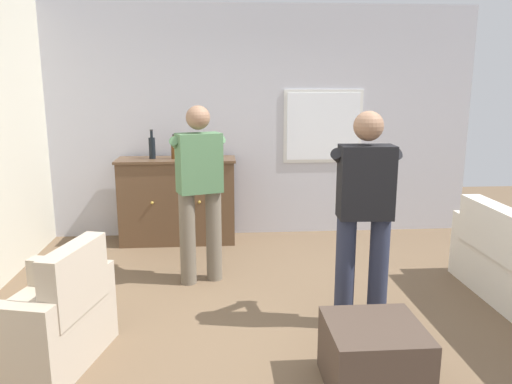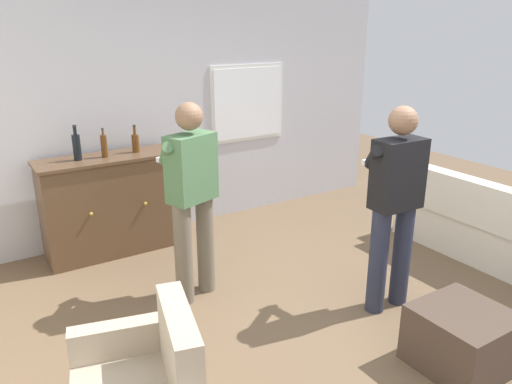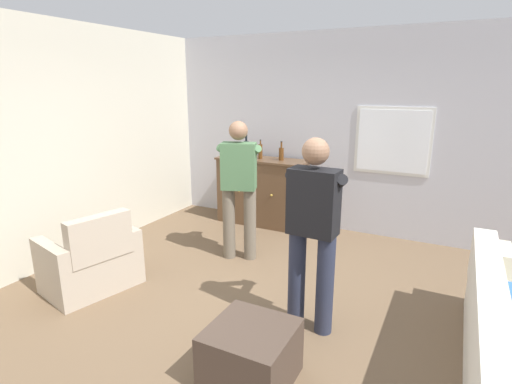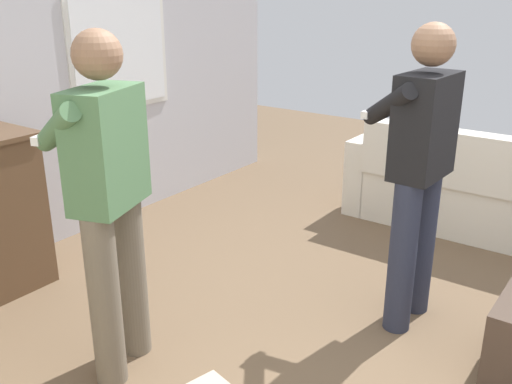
% 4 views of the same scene
% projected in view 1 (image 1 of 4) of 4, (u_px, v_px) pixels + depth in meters
% --- Properties ---
extents(ground, '(10.40, 10.40, 0.00)m').
position_uv_depth(ground, '(293.00, 329.00, 3.88)').
color(ground, brown).
extents(wall_back_with_window, '(5.20, 0.15, 2.80)m').
position_uv_depth(wall_back_with_window, '(265.00, 123.00, 6.17)').
color(wall_back_with_window, silver).
rests_on(wall_back_with_window, ground).
extents(armchair, '(0.83, 1.01, 0.85)m').
position_uv_depth(armchair, '(48.00, 323.00, 3.36)').
color(armchair, '#B2A38E').
rests_on(armchair, ground).
extents(sideboard_cabinet, '(1.38, 0.49, 1.01)m').
position_uv_depth(sideboard_cabinet, '(178.00, 201.00, 5.93)').
color(sideboard_cabinet, brown).
rests_on(sideboard_cabinet, ground).
extents(bottle_wine_green, '(0.08, 0.08, 0.34)m').
position_uv_depth(bottle_wine_green, '(152.00, 147.00, 5.79)').
color(bottle_wine_green, black).
rests_on(bottle_wine_green, sideboard_cabinet).
extents(bottle_liquor_amber, '(0.07, 0.07, 0.28)m').
position_uv_depth(bottle_liquor_amber, '(202.00, 150.00, 5.85)').
color(bottle_liquor_amber, '#593314').
rests_on(bottle_liquor_amber, sideboard_cabinet).
extents(bottle_spirits_clear, '(0.06, 0.06, 0.29)m').
position_uv_depth(bottle_spirits_clear, '(174.00, 149.00, 5.79)').
color(bottle_spirits_clear, '#593314').
rests_on(bottle_spirits_clear, sideboard_cabinet).
extents(ottoman, '(0.58, 0.58, 0.43)m').
position_uv_depth(ottoman, '(373.00, 357.00, 3.09)').
color(ottoman, '#47382D').
rests_on(ottoman, ground).
extents(person_standing_left, '(0.53, 0.52, 1.68)m').
position_uv_depth(person_standing_left, '(199.00, 186.00, 4.65)').
color(person_standing_left, '#6B6051').
rests_on(person_standing_left, ground).
extents(person_standing_right, '(0.56, 0.48, 1.68)m').
position_uv_depth(person_standing_right, '(364.00, 210.00, 3.76)').
color(person_standing_right, '#282D42').
rests_on(person_standing_right, ground).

